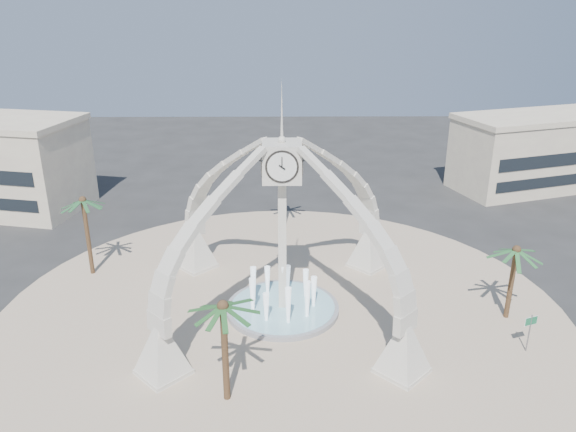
{
  "coord_description": "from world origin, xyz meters",
  "views": [
    {
      "loc": [
        0.01,
        -34.75,
        20.85
      ],
      "look_at": [
        0.41,
        2.0,
        6.5
      ],
      "focal_mm": 35.0,
      "sensor_mm": 36.0,
      "label": 1
    }
  ],
  "objects_px": {
    "clock_tower": "(282,227)",
    "fountain": "(283,308)",
    "palm_east": "(516,251)",
    "palm_south": "(223,307)",
    "street_sign": "(530,326)",
    "palm_north": "(284,170)",
    "palm_west": "(83,201)"
  },
  "relations": [
    {
      "from": "palm_west",
      "to": "fountain",
      "type": "bearing_deg",
      "value": -21.36
    },
    {
      "from": "fountain",
      "to": "palm_east",
      "type": "distance_m",
      "value": 16.36
    },
    {
      "from": "street_sign",
      "to": "palm_north",
      "type": "bearing_deg",
      "value": 105.96
    },
    {
      "from": "palm_east",
      "to": "palm_south",
      "type": "distance_m",
      "value": 20.47
    },
    {
      "from": "palm_north",
      "to": "palm_south",
      "type": "distance_m",
      "value": 25.24
    },
    {
      "from": "fountain",
      "to": "palm_north",
      "type": "bearing_deg",
      "value": 89.46
    },
    {
      "from": "palm_north",
      "to": "street_sign",
      "type": "relative_size",
      "value": 2.47
    },
    {
      "from": "fountain",
      "to": "palm_west",
      "type": "height_order",
      "value": "palm_west"
    },
    {
      "from": "palm_south",
      "to": "street_sign",
      "type": "height_order",
      "value": "palm_south"
    },
    {
      "from": "palm_north",
      "to": "palm_south",
      "type": "relative_size",
      "value": 0.99
    },
    {
      "from": "clock_tower",
      "to": "palm_south",
      "type": "height_order",
      "value": "clock_tower"
    },
    {
      "from": "clock_tower",
      "to": "palm_east",
      "type": "relative_size",
      "value": 3.04
    },
    {
      "from": "palm_west",
      "to": "palm_south",
      "type": "relative_size",
      "value": 1.05
    },
    {
      "from": "palm_south",
      "to": "palm_west",
      "type": "bearing_deg",
      "value": 128.61
    },
    {
      "from": "palm_east",
      "to": "palm_south",
      "type": "height_order",
      "value": "palm_south"
    },
    {
      "from": "palm_east",
      "to": "palm_south",
      "type": "bearing_deg",
      "value": -156.0
    },
    {
      "from": "fountain",
      "to": "palm_north",
      "type": "distance_m",
      "value": 16.63
    },
    {
      "from": "fountain",
      "to": "palm_west",
      "type": "xyz_separation_m",
      "value": [
        -15.35,
        6.0,
        5.92
      ]
    },
    {
      "from": "street_sign",
      "to": "palm_west",
      "type": "bearing_deg",
      "value": 139.92
    },
    {
      "from": "palm_north",
      "to": "palm_east",
      "type": "bearing_deg",
      "value": -47.25
    },
    {
      "from": "palm_east",
      "to": "palm_west",
      "type": "bearing_deg",
      "value": 167.22
    },
    {
      "from": "palm_west",
      "to": "palm_north",
      "type": "distance_m",
      "value": 18.28
    },
    {
      "from": "fountain",
      "to": "palm_south",
      "type": "distance_m",
      "value": 11.3
    },
    {
      "from": "clock_tower",
      "to": "fountain",
      "type": "bearing_deg",
      "value": 90.0
    },
    {
      "from": "fountain",
      "to": "clock_tower",
      "type": "bearing_deg",
      "value": -90.0
    },
    {
      "from": "palm_south",
      "to": "street_sign",
      "type": "relative_size",
      "value": 2.5
    },
    {
      "from": "clock_tower",
      "to": "street_sign",
      "type": "distance_m",
      "value": 16.8
    },
    {
      "from": "clock_tower",
      "to": "palm_east",
      "type": "xyz_separation_m",
      "value": [
        15.59,
        -1.02,
        -1.36
      ]
    },
    {
      "from": "palm_north",
      "to": "clock_tower",
      "type": "bearing_deg",
      "value": -90.54
    },
    {
      "from": "palm_west",
      "to": "street_sign",
      "type": "xyz_separation_m",
      "value": [
        30.7,
        -11.07,
        -4.31
      ]
    },
    {
      "from": "palm_south",
      "to": "street_sign",
      "type": "distance_m",
      "value": 19.33
    },
    {
      "from": "clock_tower",
      "to": "fountain",
      "type": "height_order",
      "value": "clock_tower"
    }
  ]
}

